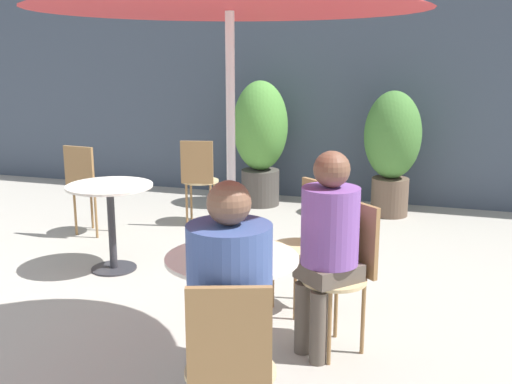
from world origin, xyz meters
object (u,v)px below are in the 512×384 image
bistro_chair_1 (346,263)px  seated_person_0 (230,301)px  potted_plant_1 (392,145)px  beer_glass_0 (207,243)px  bistro_chair_4 (199,174)px  bistro_chair_0 (230,363)px  seated_person_1 (328,236)px  beer_glass_2 (241,235)px  bistro_chair_3 (309,233)px  bistro_chair_2 (86,182)px  beer_glass_1 (247,248)px  cafe_table_far (111,206)px  cafe_table_near (232,288)px  potted_plant_0 (260,136)px

bistro_chair_1 → seated_person_0: bearing=-63.4°
seated_person_0 → potted_plant_1: (0.24, 4.32, 0.04)m
seated_person_0 → beer_glass_0: seated_person_0 is taller
bistro_chair_4 → seated_person_0: size_ratio=0.71×
bistro_chair_0 → bistro_chair_1: 1.32m
seated_person_1 → beer_glass_2: 0.53m
bistro_chair_3 → seated_person_0: bearing=-51.5°
bistro_chair_2 → beer_glass_1: bearing=143.1°
beer_glass_1 → beer_glass_2: bearing=115.7°
seated_person_0 → beer_glass_2: size_ratio=7.90×
cafe_table_far → bistro_chair_0: 2.70m
cafe_table_near → seated_person_1: 0.64m
bistro_chair_1 → beer_glass_0: size_ratio=4.77×
beer_glass_1 → seated_person_0: bearing=-78.9°
potted_plant_0 → potted_plant_1: (1.48, -0.01, -0.03)m
bistro_chair_2 → bistro_chair_4: same height
beer_glass_2 → bistro_chair_2: bearing=139.2°
bistro_chair_3 → potted_plant_0: 2.92m
bistro_chair_2 → potted_plant_0: bearing=-120.3°
potted_plant_0 → bistro_chair_0: bearing=-74.0°
potted_plant_0 → bistro_chair_1: bearing=-64.3°
potted_plant_1 → cafe_table_near: bearing=-96.8°
bistro_chair_3 → potted_plant_1: 2.67m
bistro_chair_2 → beer_glass_0: beer_glass_0 is taller
bistro_chair_1 → beer_glass_2: bistro_chair_1 is taller
bistro_chair_0 → bistro_chair_1: (0.24, 1.30, 0.00)m
bistro_chair_4 → beer_glass_1: bistro_chair_4 is taller
seated_person_0 → beer_glass_1: 0.52m
beer_glass_2 → potted_plant_0: bearing=106.0°
bistro_chair_4 → potted_plant_1: (1.81, 1.00, 0.24)m
bistro_chair_4 → potted_plant_0: bearing=-121.7°
bistro_chair_0 → beer_glass_2: bearing=-93.1°
bistro_chair_3 → beer_glass_2: bearing=-62.0°
potted_plant_1 → seated_person_1: bearing=-90.8°
bistro_chair_0 → beer_glass_0: bearing=-80.2°
cafe_table_far → bistro_chair_3: bistro_chair_3 is taller
cafe_table_near → bistro_chair_2: 3.06m
seated_person_1 → cafe_table_near: bearing=-90.0°
bistro_chair_0 → bistro_chair_3: (-0.10, 1.81, 0.00)m
beer_glass_1 → beer_glass_0: bearing=-176.8°
bistro_chair_3 → seated_person_0: (0.05, -1.68, 0.20)m
cafe_table_near → bistro_chair_4: size_ratio=0.80×
bistro_chair_2 → bistro_chair_4: bearing=-137.3°
bistro_chair_4 → beer_glass_0: (1.27, -2.83, 0.27)m
potted_plant_1 → beer_glass_1: bearing=-95.1°
cafe_table_far → bistro_chair_1: bearing=-20.3°
bistro_chair_3 → beer_glass_0: bearing=-65.2°
bistro_chair_1 → beer_glass_2: bearing=-97.2°
seated_person_0 → beer_glass_0: size_ratio=6.69×
bistro_chair_0 → cafe_table_near: bearing=-90.0°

